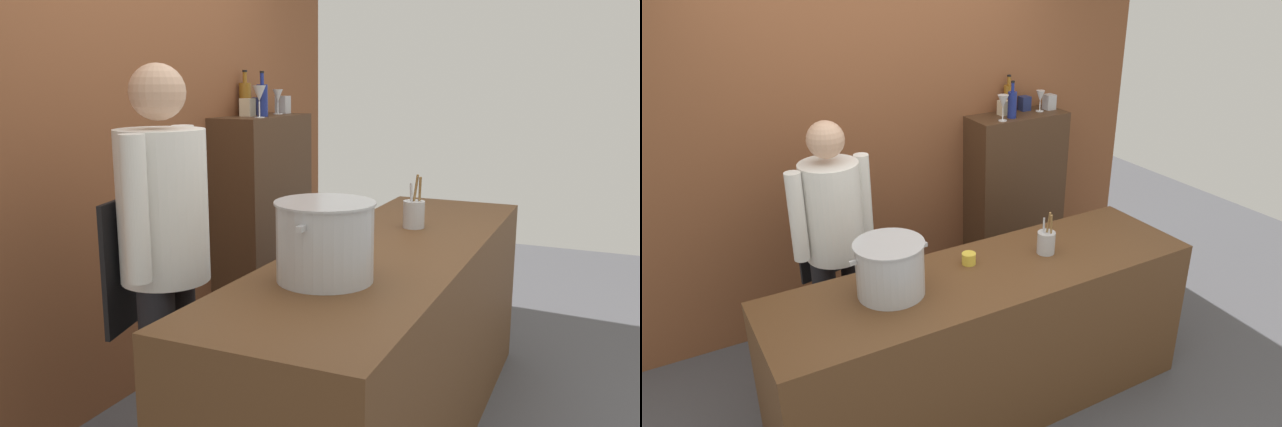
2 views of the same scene
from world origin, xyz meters
The scene contains 15 objects.
ground_plane centered at (0.00, 0.00, 0.00)m, with size 8.00×8.00×0.00m, color #4C4C51.
brick_back_panel centered at (0.00, 1.40, 1.50)m, with size 4.40×0.10×3.00m, color brown.
prep_counter centered at (0.00, 0.00, 0.45)m, with size 2.44×0.70×0.90m, color brown.
bar_cabinet centered at (1.02, 1.19, 0.69)m, with size 0.76×0.32×1.38m, color #472D1C.
chef centered at (-0.61, 0.71, 0.96)m, with size 0.52×0.39×1.66m.
stockpot_large centered at (-0.53, 0.06, 1.04)m, with size 0.42×0.36×0.28m.
utensil_crock centered at (0.42, 0.02, 0.97)m, with size 0.10×0.10×0.26m.
butter_jar centered at (-0.04, 0.13, 0.93)m, with size 0.08×0.08×0.06m, color yellow.
wine_bottle_amber centered at (1.00, 1.30, 1.49)m, with size 0.08×0.08×0.28m.
wine_bottle_cobalt centered at (0.92, 1.13, 1.48)m, with size 0.07×0.07×0.27m.
wine_glass_tall centered at (1.22, 1.18, 1.49)m, with size 0.07×0.07×0.16m.
wine_glass_wide centered at (0.81, 1.09, 1.51)m, with size 0.08×0.08×0.19m.
spice_tin_navy centered at (1.13, 1.27, 1.43)m, with size 0.08×0.08×0.11m, color navy.
spice_tin_silver centered at (1.32, 1.20, 1.44)m, with size 0.08×0.08×0.11m, color #B2B2B7.
spice_tin_cream centered at (0.92, 1.23, 1.43)m, with size 0.07×0.07×0.11m, color beige.
Camera 2 is at (-1.53, -2.36, 2.49)m, focal length 33.25 mm.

